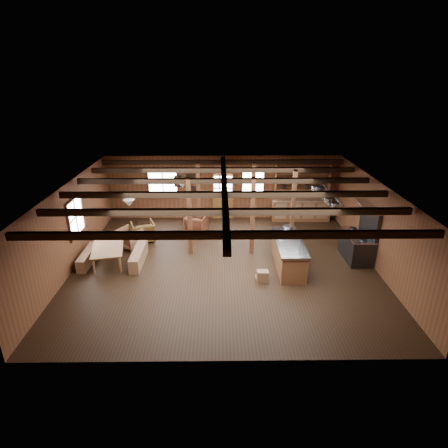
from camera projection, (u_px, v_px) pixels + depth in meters
The scene contains 22 objects.
room at pixel (224, 227), 12.11m from camera, with size 10.04×9.04×2.84m.
ceiling_joists at pixel (224, 188), 11.79m from camera, with size 9.80×8.82×0.18m.
timber_posts at pixel (237, 206), 14.04m from camera, with size 3.95×2.35×2.80m.
back_door at pixel (223, 199), 16.43m from camera, with size 1.02×0.08×2.15m.
window_back_left at pixel (163, 184), 16.14m from camera, with size 1.32×0.06×1.32m.
window_back_right at pixel (253, 183), 16.18m from camera, with size 1.02×0.06×1.32m.
window_left at pixel (75, 217), 12.44m from camera, with size 0.14×1.24×1.32m.
notice_boards at pixel (188, 183), 16.13m from camera, with size 1.08×0.03×0.90m.
back_counter at pixel (301, 207), 16.34m from camera, with size 2.55×0.60×2.45m.
pendant_lamps at pixel (158, 193), 12.69m from camera, with size 1.86×2.36×0.66m.
pot_rack at pixel (327, 198), 12.14m from camera, with size 0.36×3.00×0.44m.
kitchen_island at pixel (288, 253), 12.42m from camera, with size 0.90×2.51×1.20m.
step_stool at pixel (263, 276), 11.64m from camera, with size 0.40×0.28×0.35m, color brown.
commercial_range at pixel (359, 242), 12.88m from camera, with size 0.81×1.58×1.95m.
dining_table at pixel (110, 254), 12.73m from camera, with size 1.77×0.99×0.62m, color #996C45.
bench_wall at pixel (88, 257), 12.76m from camera, with size 0.30×1.59×0.44m, color brown.
bench_aisle at pixel (139, 256), 12.77m from camera, with size 0.33×1.75×0.48m, color brown.
armchair_a at pixel (143, 232), 14.36m from camera, with size 0.82×0.84×0.77m, color brown.
armchair_b at pixel (196, 224), 15.12m from camera, with size 0.78×0.81×0.73m, color #5E2E1C.
armchair_c at pixel (130, 238), 13.88m from camera, with size 0.77×0.80×0.73m, color #946043.
counter_pot at pixel (288, 228), 13.00m from camera, with size 0.32×0.32×0.19m, color #B4B7BC.
bowl at pixel (281, 237), 12.44m from camera, with size 0.27×0.27×0.07m, color silver.
Camera 1 is at (-0.15, -11.17, 6.07)m, focal length 30.00 mm.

